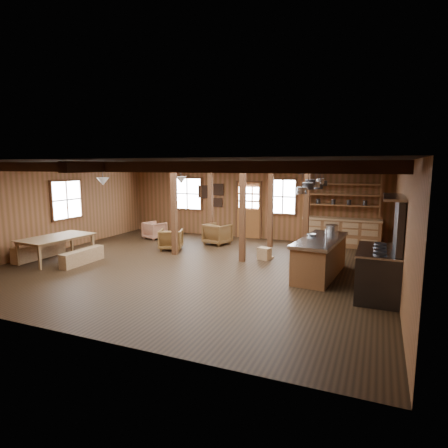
{
  "coord_description": "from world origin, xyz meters",
  "views": [
    {
      "loc": [
        4.53,
        -8.81,
        2.69
      ],
      "look_at": [
        0.71,
        0.35,
        1.16
      ],
      "focal_mm": 30.0,
      "sensor_mm": 36.0,
      "label": 1
    }
  ],
  "objects_px": {
    "dining_table": "(58,249)",
    "armchair_c": "(155,230)",
    "armchair_b": "(218,234)",
    "commercial_range": "(381,265)",
    "armchair_a": "(171,239)",
    "kitchen_island": "(320,257)"
  },
  "relations": [
    {
      "from": "dining_table",
      "to": "armchair_c",
      "type": "distance_m",
      "value": 3.94
    },
    {
      "from": "commercial_range",
      "to": "armchair_b",
      "type": "distance_m",
      "value": 6.34
    },
    {
      "from": "dining_table",
      "to": "armchair_a",
      "type": "bearing_deg",
      "value": -36.68
    },
    {
      "from": "armchair_a",
      "to": "armchair_b",
      "type": "bearing_deg",
      "value": -148.21
    },
    {
      "from": "kitchen_island",
      "to": "armchair_b",
      "type": "relative_size",
      "value": 3.19
    },
    {
      "from": "kitchen_island",
      "to": "dining_table",
      "type": "distance_m",
      "value": 7.29
    },
    {
      "from": "dining_table",
      "to": "armchair_c",
      "type": "xyz_separation_m",
      "value": [
        0.73,
        3.88,
        -0.03
      ]
    },
    {
      "from": "kitchen_island",
      "to": "armchair_a",
      "type": "distance_m",
      "value": 5.03
    },
    {
      "from": "kitchen_island",
      "to": "commercial_range",
      "type": "distance_m",
      "value": 1.77
    },
    {
      "from": "dining_table",
      "to": "armchair_c",
      "type": "relative_size",
      "value": 2.82
    },
    {
      "from": "commercial_range",
      "to": "dining_table",
      "type": "distance_m",
      "value": 8.56
    },
    {
      "from": "armchair_a",
      "to": "armchair_b",
      "type": "relative_size",
      "value": 0.91
    },
    {
      "from": "kitchen_island",
      "to": "commercial_range",
      "type": "relative_size",
      "value": 1.22
    },
    {
      "from": "commercial_range",
      "to": "armchair_b",
      "type": "bearing_deg",
      "value": 145.94
    },
    {
      "from": "armchair_a",
      "to": "armchair_b",
      "type": "distance_m",
      "value": 1.72
    },
    {
      "from": "commercial_range",
      "to": "armchair_c",
      "type": "distance_m",
      "value": 8.59
    },
    {
      "from": "kitchen_island",
      "to": "armchair_a",
      "type": "height_order",
      "value": "kitchen_island"
    },
    {
      "from": "dining_table",
      "to": "armchair_b",
      "type": "distance_m",
      "value": 5.09
    },
    {
      "from": "dining_table",
      "to": "armchair_a",
      "type": "height_order",
      "value": "dining_table"
    },
    {
      "from": "dining_table",
      "to": "commercial_range",
      "type": "bearing_deg",
      "value": -82.7
    },
    {
      "from": "commercial_range",
      "to": "dining_table",
      "type": "relative_size",
      "value": 1.06
    },
    {
      "from": "kitchen_island",
      "to": "dining_table",
      "type": "xyz_separation_m",
      "value": [
        -7.15,
        -1.41,
        -0.13
      ]
    }
  ]
}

